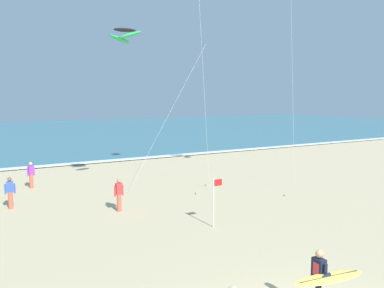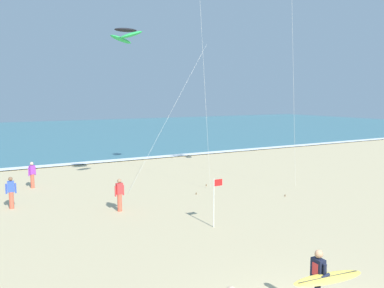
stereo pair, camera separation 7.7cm
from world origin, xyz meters
name	(u,v)px [view 1 (the left image)]	position (x,y,z in m)	size (l,w,h in m)	color
ocean_water	(9,135)	(0.00, 56.82, 0.04)	(160.00, 60.00, 0.08)	teal
shoreline_foam	(58,165)	(0.00, 27.12, 0.09)	(160.00, 1.17, 0.01)	white
surfer_trailing	(324,278)	(0.47, 0.50, 1.05)	(2.12, 1.01, 1.71)	black
kite_arc_charcoal_mid	(125,35)	(1.20, 15.33, 8.80)	(5.70, 2.70, 9.17)	green
bystander_blue_top	(10,193)	(-4.91, 15.39, 0.81)	(0.50, 0.22, 1.59)	#D8593F
bystander_purple_top	(31,175)	(-3.21, 19.76, 0.81)	(0.46, 0.30, 1.59)	#D8593F
bystander_red_top	(119,195)	(-0.46, 12.28, 0.81)	(0.50, 0.23, 1.59)	#D8593F
lifeguard_flag	(215,198)	(2.16, 7.94, 1.27)	(0.45, 0.05, 2.10)	silver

